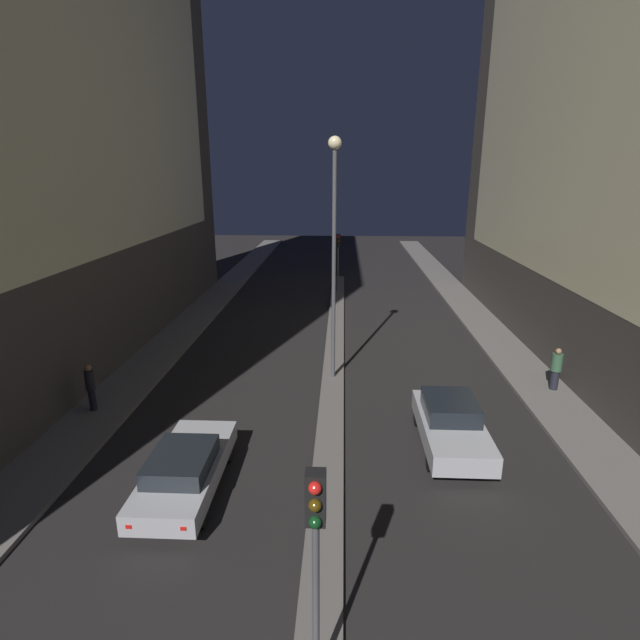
% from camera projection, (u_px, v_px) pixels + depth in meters
% --- Properties ---
extents(median_strip, '(0.94, 36.87, 0.15)m').
position_uv_depth(median_strip, '(334.00, 355.00, 24.34)').
color(median_strip, '#66605B').
rests_on(median_strip, ground).
extents(traffic_light_near, '(0.32, 0.42, 4.22)m').
position_uv_depth(traffic_light_near, '(316.00, 535.00, 7.76)').
color(traffic_light_near, '#4C4C51').
rests_on(traffic_light_near, median_strip).
extents(traffic_light_mid, '(0.32, 0.42, 4.22)m').
position_uv_depth(traffic_light_mid, '(338.00, 250.00, 35.51)').
color(traffic_light_mid, '#4C4C51').
rests_on(traffic_light_mid, median_strip).
extents(street_lamp, '(0.52, 0.52, 9.81)m').
position_uv_depth(street_lamp, '(334.00, 225.00, 19.71)').
color(street_lamp, '#4C4C51').
rests_on(street_lamp, median_strip).
extents(car_left_lane, '(1.88, 4.79, 1.38)m').
position_uv_depth(car_left_lane, '(185.00, 469.00, 13.93)').
color(car_left_lane, '#B2B2B7').
rests_on(car_left_lane, ground).
extents(car_right_lane, '(1.94, 4.52, 1.55)m').
position_uv_depth(car_right_lane, '(451.00, 424.00, 16.25)').
color(car_right_lane, '#B2B2B7').
rests_on(car_right_lane, ground).
extents(pedestrian_on_left_sidewalk, '(0.34, 0.34, 1.79)m').
position_uv_depth(pedestrian_on_left_sidewalk, '(91.00, 386.00, 18.31)').
color(pedestrian_on_left_sidewalk, black).
rests_on(pedestrian_on_left_sidewalk, sidewalk_left).
extents(pedestrian_on_right_sidewalk, '(0.43, 0.43, 1.76)m').
position_uv_depth(pedestrian_on_right_sidewalk, '(556.00, 368.00, 20.09)').
color(pedestrian_on_right_sidewalk, black).
rests_on(pedestrian_on_right_sidewalk, sidewalk_right).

